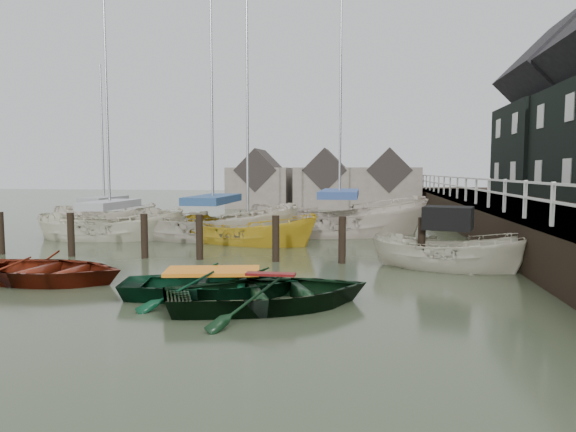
% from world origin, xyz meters
% --- Properties ---
extents(ground, '(120.00, 120.00, 0.00)m').
position_xyz_m(ground, '(0.00, 0.00, 0.00)').
color(ground, '#333B26').
rests_on(ground, ground).
extents(pier, '(3.04, 32.00, 2.70)m').
position_xyz_m(pier, '(9.48, 10.00, 0.71)').
color(pier, black).
rests_on(pier, ground).
extents(mooring_pilings, '(13.72, 0.22, 1.80)m').
position_xyz_m(mooring_pilings, '(-1.11, 3.00, 0.50)').
color(mooring_pilings, black).
rests_on(mooring_pilings, ground).
extents(far_sheds, '(14.00, 4.08, 4.39)m').
position_xyz_m(far_sheds, '(0.83, 26.00, 1.86)').
color(far_sheds, '#665B51').
rests_on(far_sheds, ground).
extents(rowboat_red, '(4.45, 3.34, 0.88)m').
position_xyz_m(rowboat_red, '(-3.98, -0.70, 0.00)').
color(rowboat_red, '#5C1B0D').
rests_on(rowboat_red, ground).
extents(rowboat_green, '(4.37, 3.49, 0.81)m').
position_xyz_m(rowboat_green, '(0.59, -1.50, 0.00)').
color(rowboat_green, black).
rests_on(rowboat_green, ground).
extents(rowboat_dkgreen, '(5.05, 4.43, 0.87)m').
position_xyz_m(rowboat_dkgreen, '(2.00, -2.18, 0.00)').
color(rowboat_dkgreen, black).
rests_on(rowboat_dkgreen, ground).
extents(motorboat, '(4.59, 2.77, 2.57)m').
position_xyz_m(motorboat, '(6.18, 2.55, 0.10)').
color(motorboat, '#B9B59E').
rests_on(motorboat, ground).
extents(sailboat_a, '(6.18, 2.84, 11.37)m').
position_xyz_m(sailboat_a, '(-6.32, 7.15, 0.07)').
color(sailboat_a, beige).
rests_on(sailboat_a, ground).
extents(sailboat_b, '(7.24, 3.28, 12.61)m').
position_xyz_m(sailboat_b, '(-2.16, 7.64, 0.06)').
color(sailboat_b, '#BFB7A3').
rests_on(sailboat_b, ground).
extents(sailboat_c, '(6.10, 3.77, 10.83)m').
position_xyz_m(sailboat_c, '(-0.53, 6.80, 0.02)').
color(sailboat_c, gold).
rests_on(sailboat_c, ground).
extents(sailboat_d, '(8.28, 4.73, 13.19)m').
position_xyz_m(sailboat_d, '(2.78, 9.79, 0.06)').
color(sailboat_d, beige).
rests_on(sailboat_d, ground).
extents(sailboat_e, '(5.85, 2.72, 9.00)m').
position_xyz_m(sailboat_e, '(-8.96, 11.61, 0.06)').
color(sailboat_e, beige).
rests_on(sailboat_e, ground).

